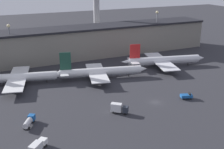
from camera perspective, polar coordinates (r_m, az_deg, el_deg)
ground at (r=118.12m, az=8.80°, el=-5.60°), size 600.00×600.00×0.00m
terminal_building at (r=180.58m, az=-4.31°, el=6.77°), size 161.81×20.92×19.18m
airplane_0 at (r=141.23m, az=-18.20°, el=-0.57°), size 41.11×36.53×12.23m
airplane_1 at (r=141.68m, az=-2.49°, el=0.54°), size 48.79×30.86×14.55m
airplane_2 at (r=162.36m, az=10.39°, el=2.83°), size 49.25×36.14×13.87m
service_vehicle_0 at (r=107.26m, az=1.39°, el=-6.84°), size 6.47×5.85×3.90m
service_vehicle_1 at (r=123.52m, az=14.90°, el=-4.25°), size 5.49×4.03×2.72m
service_vehicle_2 at (r=103.38m, az=-16.51°, el=-9.11°), size 5.43×7.67×2.74m
service_vehicle_3 at (r=89.38m, az=-14.86°, el=-13.81°), size 6.58×6.71×3.02m
lamp_post_0 at (r=165.42m, az=-19.98°, el=6.56°), size 1.80×1.80×24.56m
lamp_post_1 at (r=195.76m, az=9.02°, el=9.77°), size 1.80×1.80×26.83m
control_tower at (r=207.27m, az=-3.19°, el=13.45°), size 9.00×9.00×47.41m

